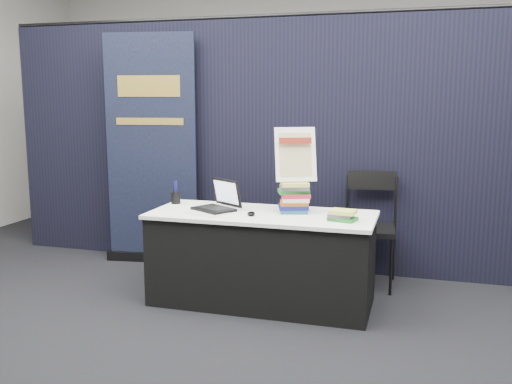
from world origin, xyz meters
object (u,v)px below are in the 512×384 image
object	(u,v)px
pullup_banner	(152,163)
book_stack_tall	(294,197)
laptop	(215,202)
book_stack_short	(342,215)
info_sign	(295,155)
display_table	(262,258)
stacking_chair	(369,223)

from	to	relation	value
pullup_banner	book_stack_tall	bearing A→B (deg)	-32.53
laptop	pullup_banner	bearing A→B (deg)	172.05
laptop	book_stack_tall	bearing A→B (deg)	38.55
book_stack_short	info_sign	world-z (taller)	info_sign
display_table	book_stack_tall	world-z (taller)	book_stack_tall
display_table	stacking_chair	distance (m)	1.09
book_stack_short	info_sign	distance (m)	0.63
book_stack_tall	info_sign	bearing A→B (deg)	90.00
book_stack_tall	pullup_banner	size ratio (longest dim) A/B	0.12
display_table	book_stack_short	size ratio (longest dim) A/B	8.33
display_table	info_sign	bearing A→B (deg)	29.21
book_stack_short	info_sign	size ratio (longest dim) A/B	0.48
pullup_banner	book_stack_short	bearing A→B (deg)	-33.02
pullup_banner	laptop	bearing A→B (deg)	-47.89
pullup_banner	stacking_chair	distance (m)	2.22
laptop	book_stack_short	distance (m)	1.07
laptop	info_sign	distance (m)	0.77
book_stack_tall	laptop	bearing A→B (deg)	-173.11
display_table	stacking_chair	bearing A→B (deg)	42.81
pullup_banner	stacking_chair	bearing A→B (deg)	-11.12
book_stack_tall	book_stack_short	world-z (taller)	book_stack_tall
book_stack_short	info_sign	bearing A→B (deg)	150.06
book_stack_tall	info_sign	distance (m)	0.34
info_sign	pullup_banner	bearing A→B (deg)	133.02
book_stack_short	pullup_banner	size ratio (longest dim) A/B	0.09
display_table	info_sign	distance (m)	0.88
display_table	book_stack_short	xyz separation A→B (m)	(0.65, -0.10, 0.42)
book_stack_tall	stacking_chair	size ratio (longest dim) A/B	0.27
laptop	book_stack_short	bearing A→B (deg)	24.73
book_stack_short	stacking_chair	world-z (taller)	stacking_chair
book_stack_tall	pullup_banner	distance (m)	1.79
info_sign	pullup_banner	world-z (taller)	pullup_banner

